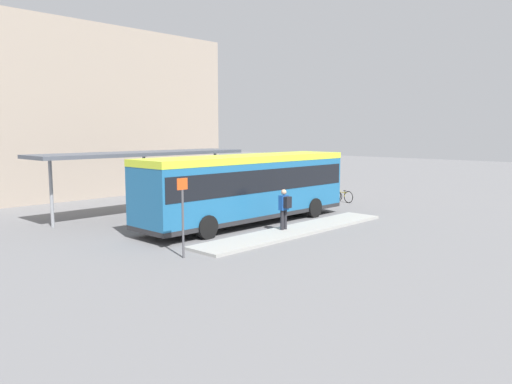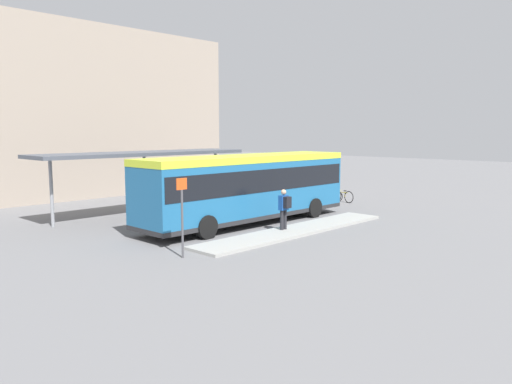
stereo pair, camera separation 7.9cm
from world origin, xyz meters
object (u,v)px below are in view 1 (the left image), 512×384
city_bus (248,184)px  bicycle_yellow (342,196)px  pedestrian_waiting (285,207)px  platform_sign (183,214)px  potted_planter_near_shelter (166,206)px  bicycle_orange (331,196)px  bicycle_white (320,194)px

city_bus → bicycle_yellow: (9.30, 0.84, -1.53)m
pedestrian_waiting → city_bus: bearing=-7.1°
bicycle_yellow → platform_sign: size_ratio=0.62×
potted_planter_near_shelter → platform_sign: platform_sign is taller
pedestrian_waiting → platform_sign: (-5.82, -0.33, 0.42)m
bicycle_orange → platform_sign: 16.11m
bicycle_orange → city_bus: bearing=-87.0°
city_bus → potted_planter_near_shelter: (-2.08, 3.65, -1.19)m
platform_sign → bicycle_white: bearing=19.3°
bicycle_white → platform_sign: 16.26m
bicycle_white → bicycle_yellow: bearing=16.1°
city_bus → bicycle_yellow: 9.46m
pedestrian_waiting → bicycle_white: size_ratio=1.03×
pedestrian_waiting → bicycle_yellow: bearing=-68.8°
pedestrian_waiting → bicycle_yellow: 10.32m
pedestrian_waiting → potted_planter_near_shelter: pedestrian_waiting is taller
pedestrian_waiting → bicycle_white: pedestrian_waiting is taller
bicycle_white → platform_sign: bearing=-62.5°
pedestrian_waiting → bicycle_orange: bearing=-64.6°
city_bus → bicycle_white: (9.08, 2.41, -1.53)m
bicycle_yellow → potted_planter_near_shelter: potted_planter_near_shelter is taller
city_bus → bicycle_orange: size_ratio=7.42×
pedestrian_waiting → bicycle_orange: 10.51m
bicycle_yellow → platform_sign: (-15.52, -3.80, 1.18)m
bicycle_yellow → potted_planter_near_shelter: size_ratio=1.24×
pedestrian_waiting → bicycle_white: 10.76m
city_bus → bicycle_orange: (9.18, 1.63, -1.56)m
city_bus → bicycle_orange: city_bus is taller
bicycle_white → potted_planter_near_shelter: 11.23m
platform_sign → potted_planter_near_shelter: bearing=57.9°
pedestrian_waiting → platform_sign: bearing=94.7°
pedestrian_waiting → platform_sign: size_ratio=0.63×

